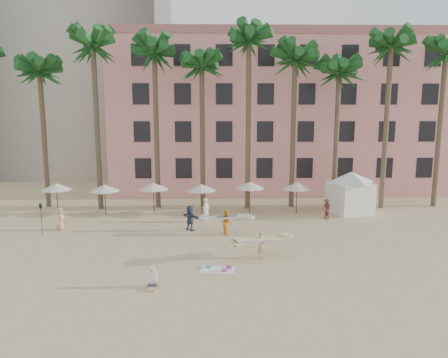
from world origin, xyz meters
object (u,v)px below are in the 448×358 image
Objects in this scene: carrier_white at (227,221)px; pink_hotel at (275,117)px; cabana at (350,189)px; carrier_yellow at (262,242)px.

pink_hotel is at bearing 72.69° from carrier_white.
cabana is at bearing -71.13° from pink_hotel.
pink_hotel is 10.05× the size of carrier_yellow.
carrier_yellow is (-8.66, -10.78, -1.11)m from cabana.
cabana is 1.76× the size of carrier_white.
carrier_white is at bearing 111.83° from carrier_yellow.
carrier_yellow is at bearing -99.71° from pink_hotel.
pink_hotel is 15.24m from cabana.
pink_hotel is 25.41m from carrier_yellow.
cabana is at bearing 29.74° from carrier_white.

